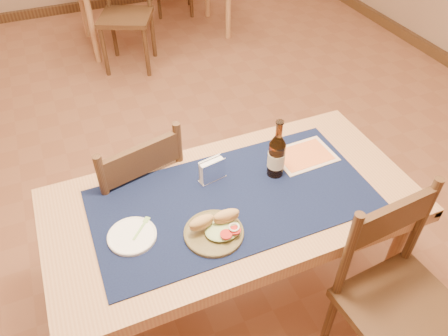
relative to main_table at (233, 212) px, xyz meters
name	(u,v)px	position (x,y,z in m)	size (l,w,h in m)	color
main_table	(233,212)	(0.00, 0.00, 0.00)	(1.60, 0.80, 0.75)	tan
placemat	(233,199)	(0.00, 0.00, 0.09)	(1.20, 0.60, 0.01)	#0F1A39
baseboard	(183,192)	(0.00, 0.80, -0.62)	(6.00, 7.00, 0.10)	#49301A
chair_main_far	(135,194)	(-0.35, 0.45, -0.17)	(0.54, 0.54, 0.96)	#49301A
chair_main_near	(399,301)	(0.49, -0.58, -0.16)	(0.49, 0.49, 0.98)	#49301A
chair_back_near	(126,12)	(0.14, 2.75, -0.16)	(0.60, 0.60, 0.98)	#49301A
sandwich_plate	(216,229)	(-0.14, -0.15, 0.11)	(0.24, 0.24, 0.09)	brown
side_plate	(132,236)	(-0.45, -0.04, 0.10)	(0.19, 0.19, 0.02)	white
fork	(142,226)	(-0.40, -0.01, 0.10)	(0.10, 0.10, 0.00)	#87BE68
beer_bottle	(277,155)	(0.24, 0.07, 0.20)	(0.08, 0.08, 0.29)	#48270D
napkin_holder	(212,171)	(-0.04, 0.15, 0.14)	(0.13, 0.07, 0.11)	white
menu_card	(304,155)	(0.43, 0.13, 0.09)	(0.29, 0.22, 0.01)	beige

